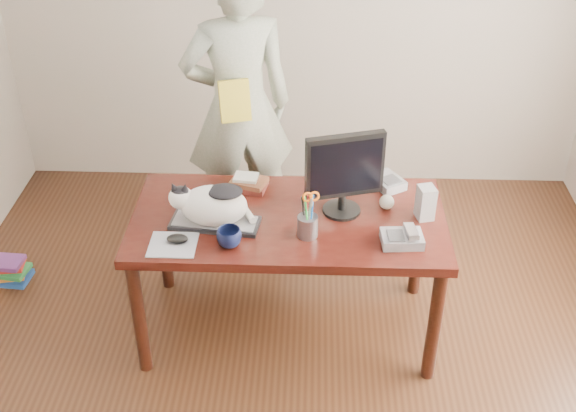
# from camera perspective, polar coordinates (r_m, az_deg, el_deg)

# --- Properties ---
(room) EXTENTS (4.50, 4.50, 4.50)m
(room) POSITION_cam_1_polar(r_m,az_deg,el_deg) (2.84, -0.42, 2.28)
(room) COLOR black
(room) RESTS_ON ground
(desk) EXTENTS (1.60, 0.80, 0.75)m
(desk) POSITION_cam_1_polar(r_m,az_deg,el_deg) (3.82, 0.07, -2.03)
(desk) COLOR black
(desk) RESTS_ON ground
(keyboard) EXTENTS (0.46, 0.22, 0.03)m
(keyboard) POSITION_cam_1_polar(r_m,az_deg,el_deg) (3.62, -5.79, -1.33)
(keyboard) COLOR black
(keyboard) RESTS_ON desk
(cat) EXTENTS (0.44, 0.24, 0.25)m
(cat) POSITION_cam_1_polar(r_m,az_deg,el_deg) (3.56, -6.12, 0.18)
(cat) COLOR white
(cat) RESTS_ON keyboard
(monitor) EXTENTS (0.40, 0.24, 0.45)m
(monitor) POSITION_cam_1_polar(r_m,az_deg,el_deg) (3.57, 4.49, 2.82)
(monitor) COLOR black
(monitor) RESTS_ON desk
(pen_cup) EXTENTS (0.12, 0.12, 0.25)m
(pen_cup) POSITION_cam_1_polar(r_m,az_deg,el_deg) (3.50, 1.58, -1.41)
(pen_cup) COLOR gray
(pen_cup) RESTS_ON desk
(mousepad) EXTENTS (0.23, 0.21, 0.01)m
(mousepad) POSITION_cam_1_polar(r_m,az_deg,el_deg) (3.52, -9.08, -3.04)
(mousepad) COLOR #ABAEB7
(mousepad) RESTS_ON desk
(mouse) EXTENTS (0.10, 0.07, 0.04)m
(mouse) POSITION_cam_1_polar(r_m,az_deg,el_deg) (3.52, -8.74, -2.58)
(mouse) COLOR black
(mouse) RESTS_ON mousepad
(coffee_mug) EXTENTS (0.16, 0.16, 0.09)m
(coffee_mug) POSITION_cam_1_polar(r_m,az_deg,el_deg) (3.46, -4.67, -2.50)
(coffee_mug) COLOR black
(coffee_mug) RESTS_ON desk
(phone) EXTENTS (0.21, 0.18, 0.09)m
(phone) POSITION_cam_1_polar(r_m,az_deg,el_deg) (3.51, 9.06, -2.51)
(phone) COLOR slate
(phone) RESTS_ON desk
(speaker) EXTENTS (0.10, 0.11, 0.18)m
(speaker) POSITION_cam_1_polar(r_m,az_deg,el_deg) (3.68, 10.82, 0.27)
(speaker) COLOR gray
(speaker) RESTS_ON desk
(baseball) EXTENTS (0.08, 0.08, 0.08)m
(baseball) POSITION_cam_1_polar(r_m,az_deg,el_deg) (3.75, 7.81, 0.31)
(baseball) COLOR beige
(baseball) RESTS_ON desk
(book_stack) EXTENTS (0.23, 0.19, 0.07)m
(book_stack) POSITION_cam_1_polar(r_m,az_deg,el_deg) (3.89, -3.17, 1.82)
(book_stack) COLOR #4A1813
(book_stack) RESTS_ON desk
(calculator) EXTENTS (0.21, 0.23, 0.06)m
(calculator) POSITION_cam_1_polar(r_m,az_deg,el_deg) (3.94, 7.85, 1.90)
(calculator) COLOR slate
(calculator) RESTS_ON desk
(person) EXTENTS (0.77, 0.61, 1.85)m
(person) POSITION_cam_1_polar(r_m,az_deg,el_deg) (4.38, -3.94, 7.75)
(person) COLOR beige
(person) RESTS_ON ground
(held_book) EXTENTS (0.20, 0.15, 0.24)m
(held_book) POSITION_cam_1_polar(r_m,az_deg,el_deg) (4.17, -4.23, 8.29)
(held_book) COLOR gold
(held_book) RESTS_ON person
(book_pile_b) EXTENTS (0.26, 0.20, 0.15)m
(book_pile_b) POSITION_cam_1_polar(r_m,az_deg,el_deg) (4.72, -21.22, -4.75)
(book_pile_b) COLOR #194599
(book_pile_b) RESTS_ON ground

